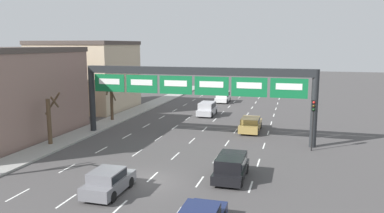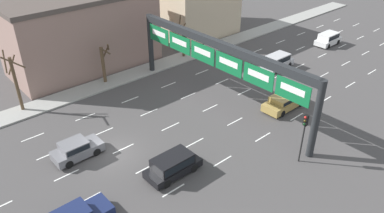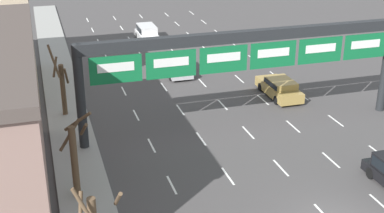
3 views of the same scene
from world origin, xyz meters
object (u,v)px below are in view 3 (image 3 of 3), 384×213
sign_gantry (247,53)px  tree_bare_second (62,85)px  tree_bare_third (75,155)px  suv_silver (177,65)px  car_gold (279,87)px  suv_white (147,32)px

sign_gantry → tree_bare_second: 13.10m
tree_bare_third → tree_bare_second: bearing=89.3°
suv_silver → car_gold: bearing=-48.8°
sign_gantry → tree_bare_second: bearing=154.2°
suv_white → tree_bare_third: 30.39m
sign_gantry → car_gold: bearing=44.0°
car_gold → suv_white: size_ratio=1.22×
sign_gantry → suv_white: bearing=94.1°
car_gold → tree_bare_third: (-16.40, -10.14, 1.73)m
suv_silver → tree_bare_third: tree_bare_third is taller
tree_bare_second → suv_silver: bearing=31.9°
tree_bare_second → car_gold: bearing=-3.3°
car_gold → suv_white: 19.60m
tree_bare_second → tree_bare_third: 11.09m
suv_white → suv_silver: bearing=-89.3°
suv_white → car_gold: bearing=-70.9°
car_gold → tree_bare_second: (-16.27, 0.95, 1.61)m
tree_bare_second → tree_bare_third: bearing=-90.7°
car_gold → suv_silver: bearing=131.2°
suv_silver → car_gold: size_ratio=0.82×
suv_white → tree_bare_third: bearing=-109.2°
suv_silver → tree_bare_third: (-10.12, -17.31, 1.57)m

